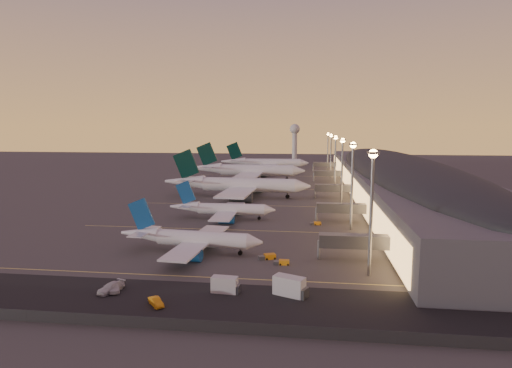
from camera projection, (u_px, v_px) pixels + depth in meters
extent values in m
plane|color=#3B3937|center=(231.00, 226.00, 131.31)|extent=(700.00, 700.00, 0.00)
cylinder|color=silver|center=(202.00, 239.00, 103.03)|extent=(22.64, 5.74, 3.81)
cone|color=silver|center=(255.00, 242.00, 100.32)|extent=(3.93, 4.11, 3.81)
cone|color=silver|center=(140.00, 234.00, 106.36)|extent=(10.40, 4.68, 3.81)
cube|color=silver|center=(198.00, 241.00, 103.35)|extent=(9.26, 32.54, 0.42)
cylinder|color=#164C8A|center=(210.00, 239.00, 110.21)|extent=(5.28, 3.29, 2.86)
cylinder|color=#164C8A|center=(191.00, 255.00, 96.53)|extent=(5.28, 3.29, 2.86)
cube|color=#164C8A|center=(141.00, 214.00, 105.59)|extent=(7.01, 1.18, 8.27)
cube|color=silver|center=(145.00, 232.00, 106.02)|extent=(4.60, 11.83, 0.27)
cylinder|color=black|center=(240.00, 252.00, 101.43)|extent=(0.33, 0.33, 1.50)
cylinder|color=black|center=(240.00, 253.00, 101.46)|extent=(1.12, 0.76, 1.07)
cylinder|color=black|center=(199.00, 246.00, 106.35)|extent=(0.33, 0.33, 1.50)
cylinder|color=black|center=(199.00, 247.00, 106.38)|extent=(1.12, 0.76, 1.07)
cylinder|color=black|center=(192.00, 252.00, 101.18)|extent=(0.33, 0.33, 1.50)
cylinder|color=black|center=(192.00, 253.00, 101.21)|extent=(1.12, 0.76, 1.07)
cylinder|color=silver|center=(232.00, 209.00, 140.55)|extent=(21.87, 3.79, 3.72)
cone|color=silver|center=(270.00, 210.00, 139.02)|extent=(3.54, 3.73, 3.72)
cone|color=silver|center=(185.00, 207.00, 142.40)|extent=(9.88, 3.75, 3.72)
cube|color=silver|center=(228.00, 211.00, 140.77)|extent=(6.45, 31.36, 0.41)
cylinder|color=#164C8A|center=(234.00, 211.00, 147.63)|extent=(4.95, 2.81, 2.79)
cylinder|color=#164C8A|center=(227.00, 219.00, 134.07)|extent=(4.95, 2.81, 2.79)
cube|color=#164C8A|center=(186.00, 192.00, 141.69)|extent=(6.82, 0.58, 8.07)
cube|color=silver|center=(188.00, 205.00, 142.18)|extent=(3.56, 11.29, 0.26)
cylinder|color=black|center=(259.00, 218.00, 139.79)|extent=(0.30, 0.30, 1.47)
cylinder|color=black|center=(259.00, 218.00, 139.82)|extent=(1.04, 0.65, 1.04)
cylinder|color=black|center=(228.00, 215.00, 143.67)|extent=(0.30, 0.30, 1.47)
cylinder|color=black|center=(228.00, 216.00, 143.70)|extent=(1.04, 0.65, 1.04)
cylinder|color=black|center=(225.00, 218.00, 138.55)|extent=(0.30, 0.30, 1.47)
cylinder|color=black|center=(225.00, 219.00, 138.58)|extent=(1.04, 0.65, 1.04)
cylinder|color=silver|center=(249.00, 185.00, 183.40)|extent=(40.05, 8.03, 6.02)
cone|color=silver|center=(303.00, 186.00, 179.39)|extent=(6.72, 6.34, 6.02)
cone|color=silver|center=(185.00, 182.00, 188.30)|extent=(18.25, 6.92, 6.02)
cube|color=silver|center=(244.00, 187.00, 183.87)|extent=(14.49, 58.68, 0.66)
cylinder|color=#56585D|center=(253.00, 188.00, 196.41)|extent=(9.20, 4.96, 4.51)
cylinder|color=#56585D|center=(241.00, 197.00, 171.44)|extent=(9.20, 4.96, 4.51)
cube|color=black|center=(186.00, 164.00, 187.10)|extent=(11.90, 1.50, 13.35)
cube|color=silver|center=(189.00, 180.00, 187.80)|extent=(7.47, 21.24, 0.42)
cylinder|color=black|center=(288.00, 196.00, 181.07)|extent=(0.51, 0.51, 2.41)
cylinder|color=black|center=(288.00, 196.00, 181.12)|extent=(1.74, 1.14, 1.68)
cylinder|color=black|center=(244.00, 193.00, 188.63)|extent=(0.51, 0.51, 2.41)
cylinder|color=black|center=(244.00, 194.00, 188.68)|extent=(1.74, 1.14, 1.68)
cylinder|color=black|center=(239.00, 196.00, 180.41)|extent=(0.51, 0.51, 2.41)
cylinder|color=black|center=(239.00, 197.00, 180.46)|extent=(1.74, 1.14, 1.68)
cylinder|color=silver|center=(257.00, 170.00, 242.78)|extent=(41.46, 7.39, 6.24)
cone|color=silver|center=(299.00, 171.00, 239.16)|extent=(6.83, 6.43, 6.24)
cone|color=silver|center=(205.00, 168.00, 247.20)|extent=(18.82, 6.76, 6.24)
cube|color=silver|center=(253.00, 172.00, 243.22)|extent=(13.67, 60.68, 0.69)
cylinder|color=#56585D|center=(259.00, 173.00, 256.31)|extent=(9.45, 4.94, 4.68)
cylinder|color=#56585D|center=(252.00, 179.00, 230.30)|extent=(9.45, 4.94, 4.68)
cube|color=black|center=(207.00, 154.00, 245.97)|extent=(12.34, 1.28, 13.86)
cube|color=silver|center=(209.00, 166.00, 246.73)|extent=(7.26, 21.91, 0.44)
cylinder|color=black|center=(287.00, 178.00, 240.74)|extent=(0.51, 0.51, 2.50)
cylinder|color=black|center=(287.00, 179.00, 240.79)|extent=(1.78, 1.14, 1.75)
cylinder|color=black|center=(252.00, 177.00, 248.15)|extent=(0.51, 0.51, 2.50)
cylinder|color=black|center=(252.00, 177.00, 248.20)|extent=(1.78, 1.14, 1.75)
cylinder|color=black|center=(250.00, 179.00, 239.58)|extent=(0.51, 0.51, 2.50)
cylinder|color=black|center=(250.00, 179.00, 239.63)|extent=(1.78, 1.14, 1.75)
cylinder|color=silver|center=(272.00, 163.00, 297.13)|extent=(38.10, 6.99, 5.73)
cone|color=silver|center=(304.00, 163.00, 295.13)|extent=(6.30, 5.93, 5.73)
cone|color=silver|center=(233.00, 161.00, 299.54)|extent=(17.31, 6.30, 5.73)
cube|color=silver|center=(270.00, 164.00, 297.44)|extent=(12.85, 55.77, 0.63)
cylinder|color=#56585D|center=(272.00, 165.00, 309.62)|extent=(8.70, 4.58, 4.30)
cylinder|color=#56585D|center=(271.00, 169.00, 285.55)|extent=(8.70, 4.58, 4.30)
cube|color=black|center=(234.00, 151.00, 298.47)|extent=(11.33, 1.24, 12.73)
cube|color=silver|center=(236.00, 160.00, 299.23)|extent=(6.78, 20.15, 0.40)
cylinder|color=black|center=(295.00, 169.00, 296.23)|extent=(0.47, 0.47, 2.29)
cylinder|color=black|center=(295.00, 169.00, 296.27)|extent=(1.64, 1.06, 1.61)
cylinder|color=black|center=(268.00, 168.00, 301.91)|extent=(0.47, 0.47, 2.29)
cylinder|color=black|center=(268.00, 168.00, 301.96)|extent=(1.64, 1.06, 1.61)
cylinder|color=black|center=(268.00, 169.00, 293.99)|extent=(0.47, 0.47, 2.29)
cylinder|color=black|center=(268.00, 170.00, 294.04)|extent=(1.64, 1.06, 1.61)
cube|color=#4C4B50|center=(394.00, 180.00, 194.12)|extent=(40.00, 255.00, 12.00)
ellipsoid|color=black|center=(395.00, 167.00, 193.32)|extent=(39.00, 253.00, 10.92)
cube|color=#FFB863|center=(349.00, 182.00, 196.75)|extent=(0.40, 244.80, 8.00)
cube|color=#56585D|center=(355.00, 241.00, 97.00)|extent=(16.00, 3.20, 3.00)
cylinder|color=gray|center=(319.00, 250.00, 98.30)|extent=(0.70, 0.70, 4.40)
cube|color=#56585D|center=(342.00, 208.00, 136.33)|extent=(16.00, 3.20, 3.00)
cylinder|color=gray|center=(316.00, 214.00, 137.63)|extent=(0.70, 0.70, 4.40)
cube|color=#56585D|center=(334.00, 188.00, 180.58)|extent=(16.00, 3.20, 3.00)
cylinder|color=gray|center=(315.00, 193.00, 181.88)|extent=(0.70, 0.70, 4.40)
cube|color=#56585D|center=(328.00, 173.00, 236.62)|extent=(16.00, 3.20, 3.00)
cylinder|color=gray|center=(314.00, 177.00, 237.92)|extent=(0.70, 0.70, 4.40)
cube|color=#56585D|center=(325.00, 164.00, 291.68)|extent=(16.00, 3.20, 3.00)
cylinder|color=gray|center=(313.00, 168.00, 292.98)|extent=(0.70, 0.70, 4.40)
cylinder|color=gray|center=(371.00, 216.00, 85.85)|extent=(0.70, 0.70, 25.00)
cube|color=gray|center=(373.00, 153.00, 84.15)|extent=(2.20, 2.20, 0.50)
sphere|color=#FDB75C|center=(373.00, 154.00, 84.18)|extent=(1.80, 1.80, 1.80)
cylinder|color=gray|center=(352.00, 188.00, 125.18)|extent=(0.70, 0.70, 25.00)
cube|color=gray|center=(353.00, 144.00, 123.48)|extent=(2.20, 2.20, 0.50)
sphere|color=#FDB75C|center=(353.00, 145.00, 123.51)|extent=(1.80, 1.80, 1.80)
cylinder|color=gray|center=(342.00, 173.00, 164.51)|extent=(0.70, 0.70, 25.00)
cube|color=gray|center=(343.00, 140.00, 162.81)|extent=(2.20, 2.20, 0.50)
sphere|color=#FDB75C|center=(343.00, 140.00, 162.83)|extent=(1.80, 1.80, 1.80)
cylinder|color=gray|center=(335.00, 163.00, 208.76)|extent=(0.70, 0.70, 25.00)
cube|color=gray|center=(336.00, 137.00, 207.05)|extent=(2.20, 2.20, 0.50)
sphere|color=#FDB75C|center=(336.00, 137.00, 207.08)|extent=(1.80, 1.80, 1.80)
cylinder|color=gray|center=(331.00, 157.00, 253.00)|extent=(0.70, 0.70, 25.00)
cube|color=gray|center=(331.00, 135.00, 251.30)|extent=(2.20, 2.20, 0.50)
sphere|color=#FDB75C|center=(331.00, 135.00, 251.33)|extent=(1.80, 1.80, 1.80)
cylinder|color=gray|center=(328.00, 152.00, 297.25)|extent=(0.70, 0.70, 25.00)
cube|color=gray|center=(328.00, 134.00, 295.54)|extent=(2.20, 2.20, 0.50)
sphere|color=#FDB75C|center=(328.00, 134.00, 295.57)|extent=(1.80, 1.80, 1.80)
cylinder|color=silver|center=(295.00, 146.00, 383.97)|extent=(4.40, 4.40, 26.00)
sphere|color=silver|center=(295.00, 129.00, 381.96)|extent=(9.00, 9.00, 9.00)
cube|color=black|center=(174.00, 298.00, 76.24)|extent=(260.00, 16.00, 0.01)
cube|color=#D8C659|center=(191.00, 276.00, 87.06)|extent=(90.00, 0.36, 0.00)
cube|color=#D8C659|center=(228.00, 230.00, 126.39)|extent=(90.00, 0.36, 0.00)
cube|color=#D8C659|center=(248.00, 205.00, 165.72)|extent=(90.00, 0.36, 0.00)
cube|color=#D8C659|center=(261.00, 189.00, 209.96)|extent=(90.00, 0.36, 0.00)
cube|color=#D8C659|center=(271.00, 176.00, 264.04)|extent=(90.00, 0.36, 0.00)
cube|color=#2D2D30|center=(149.00, 323.00, 64.31)|extent=(124.00, 0.08, 1.90)
cylinder|color=#2D2D30|center=(27.00, 316.00, 66.78)|extent=(0.12, 0.12, 2.00)
cylinder|color=#2D2D30|center=(75.00, 319.00, 65.80)|extent=(0.12, 0.12, 2.00)
cylinder|color=#2D2D30|center=(124.00, 321.00, 64.81)|extent=(0.12, 0.12, 2.00)
cylinder|color=#2D2D30|center=(175.00, 325.00, 63.82)|extent=(0.12, 0.12, 2.00)
cylinder|color=#2D2D30|center=(228.00, 328.00, 62.83)|extent=(0.12, 0.12, 2.00)
cylinder|color=#2D2D30|center=(282.00, 331.00, 61.84)|extent=(0.12, 0.12, 2.00)
cylinder|color=#2D2D30|center=(338.00, 334.00, 60.85)|extent=(0.12, 0.12, 2.00)
cylinder|color=#2D2D30|center=(396.00, 338.00, 59.86)|extent=(0.12, 0.12, 2.00)
cylinder|color=#2D2D30|center=(456.00, 341.00, 58.88)|extent=(0.12, 0.12, 2.00)
cube|color=orange|center=(284.00, 262.00, 94.52)|extent=(2.29, 1.48, 1.03)
cube|color=#56585D|center=(277.00, 263.00, 94.70)|extent=(1.35, 1.26, 0.75)
cylinder|color=black|center=(288.00, 263.00, 95.18)|extent=(0.42, 0.18, 0.41)
cylinder|color=black|center=(288.00, 265.00, 93.79)|extent=(0.42, 0.18, 0.41)
cylinder|color=black|center=(280.00, 263.00, 95.34)|extent=(0.42, 0.18, 0.41)
cylinder|color=black|center=(280.00, 265.00, 93.95)|extent=(0.42, 0.18, 0.41)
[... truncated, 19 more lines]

